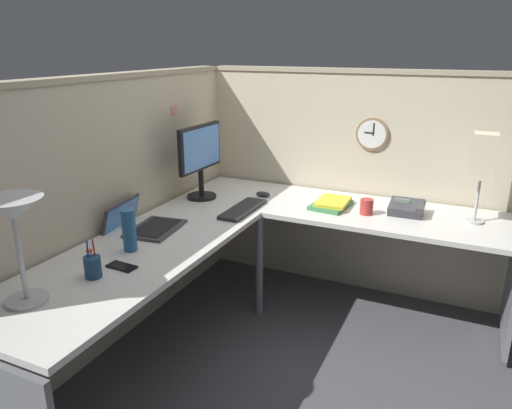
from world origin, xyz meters
name	(u,v)px	position (x,y,z in m)	size (l,w,h in m)	color
ground_plane	(272,330)	(0.00, 0.00, 0.00)	(6.80, 6.80, 0.00)	#47474C
cubicle_wall_back	(114,211)	(-0.36, 0.87, 0.79)	(2.57, 0.12, 1.58)	beige
cubicle_wall_right	(354,182)	(0.87, -0.27, 0.79)	(0.12, 2.37, 1.58)	beige
desk	(270,249)	(-0.15, -0.05, 0.63)	(2.35, 2.15, 0.73)	silver
monitor	(200,156)	(0.26, 0.64, 1.02)	(0.46, 0.20, 0.50)	black
laptop	(140,224)	(-0.39, 0.66, 0.75)	(0.38, 0.42, 0.22)	#38383D
keyboard	(243,209)	(0.13, 0.26, 0.74)	(0.43, 0.14, 0.02)	#232326
computer_mouse	(263,194)	(0.46, 0.27, 0.75)	(0.06, 0.10, 0.03)	#232326
desk_lamp_dome	(14,218)	(-1.26, 0.56, 1.09)	(0.24, 0.24, 0.44)	#B7BABF
pen_cup	(93,266)	(-0.98, 0.47, 0.78)	(0.08, 0.08, 0.18)	navy
cell_phone	(122,267)	(-0.85, 0.42, 0.73)	(0.07, 0.14, 0.01)	black
thermos_flask	(129,230)	(-0.67, 0.51, 0.84)	(0.07, 0.07, 0.22)	#26598C
office_phone	(407,208)	(0.50, -0.69, 0.77)	(0.19, 0.21, 0.11)	#38383D
book_stack	(332,204)	(0.44, -0.23, 0.75)	(0.30, 0.24, 0.04)	#3F7F4C
desk_lamp_paper	(483,159)	(0.52, -1.08, 1.11)	(0.13, 0.13, 0.53)	#B7BABF
coffee_mug	(367,207)	(0.39, -0.46, 0.78)	(0.08, 0.08, 0.10)	#B2332D
wall_clock	(372,134)	(0.82, -0.38, 1.16)	(0.04, 0.22, 0.22)	olive
pinned_note_leftmost	(174,111)	(0.24, 0.82, 1.32)	(0.07, 0.00, 0.06)	pink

